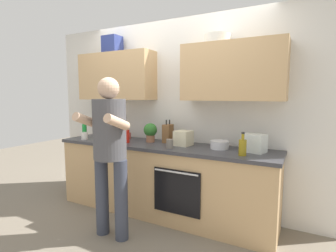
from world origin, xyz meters
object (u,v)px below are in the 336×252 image
Objects in this scene: cup_coffee at (85,136)px; person_standing at (110,145)px; bottle_soda at (85,130)px; cup_ceramic at (128,136)px; grocery_bag_produce at (254,143)px; bottle_juice at (106,129)px; knife_block at (168,133)px; potted_herb at (150,131)px; grocery_bag_bread at (115,135)px; bottle_wine at (97,128)px; mixing_bowl at (220,145)px; bottle_hotsauce at (127,135)px; bottle_oil at (243,147)px; cup_stoneware at (170,144)px; grocery_bag_rice at (183,138)px.

person_standing is at bearing -30.88° from cup_coffee.
bottle_soda is 3.36× the size of cup_ceramic.
grocery_bag_produce is at bearing 6.83° from cup_coffee.
knife_block is at bearing -0.23° from bottle_juice.
person_standing is 20.74× the size of cup_ceramic.
potted_herb is (0.99, 0.18, 0.03)m from bottle_soda.
bottle_wine is at bearing 172.26° from grocery_bag_bread.
bottle_juice is at bearing 133.13° from person_standing.
mixing_bowl is (1.36, -0.09, 0.01)m from cup_ceramic.
bottle_hotsauce is 0.62m from bottle_wine.
potted_herb is at bearing 169.88° from bottle_oil.
person_standing is at bearing -67.51° from bottle_hotsauce.
potted_herb is at bearing -179.83° from mixing_bowl.
bottle_juice is 0.36m from cup_coffee.
person_standing is at bearing -89.43° from potted_herb.
bottle_juice is 0.31m from bottle_soda.
cup_stoneware is 1.33m from cup_coffee.
bottle_oil reaches higher than cup_stoneware.
knife_block is 1.67× the size of grocery_bag_bread.
grocery_bag_produce is at bearing 1.22° from grocery_bag_rice.
bottle_wine is at bearing 169.78° from bottle_hotsauce.
knife_block is at bearing 15.37° from grocery_bag_bread.
knife_block is at bearing 12.07° from bottle_soda.
grocery_bag_rice reaches higher than cup_coffee.
grocery_bag_produce reaches higher than cup_stoneware.
person_standing is 0.91m from knife_block.
mixing_bowl is 0.45m from grocery_bag_rice.
grocery_bag_rice is at bearing 6.19° from grocery_bag_bread.
potted_herb reaches higher than bottle_oil.
grocery_bag_rice is at bearing -178.78° from grocery_bag_produce.
knife_block is at bearing 161.19° from grocery_bag_rice.
cup_ceramic is 0.46× the size of grocery_bag_bread.
bottle_hotsauce is 0.99× the size of grocery_bag_produce.
person_standing is 5.72× the size of knife_block.
bottle_soda is 2.72× the size of cup_coffee.
bottle_hotsauce is (-1.49, 0.04, 0.00)m from bottle_oil.
bottle_soda is at bearing -175.36° from grocery_bag_produce.
bottle_juice is 0.63m from bottle_hotsauce.
grocery_bag_produce is at bearing 15.39° from cup_stoneware.
cup_coffee is 1.18m from knife_block.
bottle_oil is 2.38× the size of cup_coffee.
bottle_juice reaches higher than grocery_bag_produce.
bottle_wine reaches higher than cup_stoneware.
person_standing is at bearing -103.26° from knife_block.
mixing_bowl is (0.52, 0.24, -0.01)m from cup_stoneware.
cup_stoneware is 1.05× the size of cup_coffee.
potted_herb reaches higher than cup_ceramic.
cup_stoneware is at bearing -106.32° from grocery_bag_rice.
mixing_bowl is at bearing 0.17° from potted_herb.
mixing_bowl is 1.10× the size of grocery_bag_rice.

